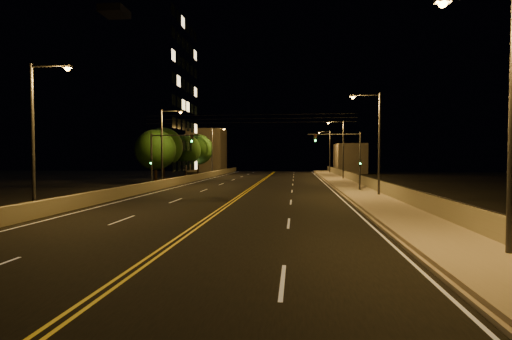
# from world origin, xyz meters

# --- Properties ---
(ground) EXTENTS (160.00, 160.00, 0.00)m
(ground) POSITION_xyz_m (0.00, 0.00, 0.00)
(ground) COLOR black
(ground) RESTS_ON ground
(road) EXTENTS (18.00, 120.00, 0.02)m
(road) POSITION_xyz_m (0.00, 20.00, 0.01)
(road) COLOR black
(road) RESTS_ON ground
(sidewalk) EXTENTS (3.60, 120.00, 0.30)m
(sidewalk) POSITION_xyz_m (10.80, 20.00, 0.15)
(sidewalk) COLOR gray
(sidewalk) RESTS_ON ground
(curb) EXTENTS (0.14, 120.00, 0.15)m
(curb) POSITION_xyz_m (8.93, 20.00, 0.07)
(curb) COLOR gray
(curb) RESTS_ON ground
(parapet_wall) EXTENTS (0.30, 120.00, 1.00)m
(parapet_wall) POSITION_xyz_m (12.45, 20.00, 0.80)
(parapet_wall) COLOR gray
(parapet_wall) RESTS_ON sidewalk
(jersey_barrier) EXTENTS (0.45, 120.00, 0.94)m
(jersey_barrier) POSITION_xyz_m (-9.69, 20.00, 0.47)
(jersey_barrier) COLOR gray
(jersey_barrier) RESTS_ON ground
(distant_building_right) EXTENTS (6.00, 10.00, 6.28)m
(distant_building_right) POSITION_xyz_m (16.50, 73.36, 3.14)
(distant_building_right) COLOR slate
(distant_building_right) RESTS_ON ground
(distant_building_left) EXTENTS (8.00, 8.00, 9.98)m
(distant_building_left) POSITION_xyz_m (-16.00, 77.38, 4.99)
(distant_building_left) COLOR slate
(distant_building_left) RESTS_ON ground
(parapet_rail) EXTENTS (0.06, 120.00, 0.06)m
(parapet_rail) POSITION_xyz_m (12.45, 20.00, 1.33)
(parapet_rail) COLOR black
(parapet_rail) RESTS_ON parapet_wall
(lane_markings) EXTENTS (17.32, 116.00, 0.00)m
(lane_markings) POSITION_xyz_m (0.00, 19.93, 0.02)
(lane_markings) COLOR silver
(lane_markings) RESTS_ON road
(streetlight_0) EXTENTS (2.55, 0.28, 8.76)m
(streetlight_0) POSITION_xyz_m (11.51, 4.22, 5.08)
(streetlight_0) COLOR #2D2D33
(streetlight_0) RESTS_ON ground
(streetlight_1) EXTENTS (2.55, 0.28, 8.76)m
(streetlight_1) POSITION_xyz_m (11.51, 23.27, 5.08)
(streetlight_1) COLOR #2D2D33
(streetlight_1) RESTS_ON ground
(streetlight_2) EXTENTS (2.55, 0.28, 8.76)m
(streetlight_2) POSITION_xyz_m (11.51, 46.73, 5.08)
(streetlight_2) COLOR #2D2D33
(streetlight_2) RESTS_ON ground
(streetlight_3) EXTENTS (2.55, 0.28, 8.76)m
(streetlight_3) POSITION_xyz_m (11.51, 68.19, 5.08)
(streetlight_3) COLOR #2D2D33
(streetlight_3) RESTS_ON ground
(streetlight_4) EXTENTS (2.55, 0.28, 8.76)m
(streetlight_4) POSITION_xyz_m (-9.91, 11.24, 5.08)
(streetlight_4) COLOR #2D2D33
(streetlight_4) RESTS_ON ground
(streetlight_5) EXTENTS (2.55, 0.28, 8.76)m
(streetlight_5) POSITION_xyz_m (-9.91, 31.92, 5.08)
(streetlight_5) COLOR #2D2D33
(streetlight_5) RESTS_ON ground
(streetlight_6) EXTENTS (2.55, 0.28, 8.76)m
(streetlight_6) POSITION_xyz_m (-9.91, 57.30, 5.08)
(streetlight_6) COLOR #2D2D33
(streetlight_6) RESTS_ON ground
(traffic_signal_right) EXTENTS (5.11, 0.31, 5.84)m
(traffic_signal_right) POSITION_xyz_m (9.97, 27.89, 3.72)
(traffic_signal_right) COLOR #2D2D33
(traffic_signal_right) RESTS_ON ground
(traffic_signal_left) EXTENTS (5.11, 0.31, 5.84)m
(traffic_signal_left) POSITION_xyz_m (-8.77, 27.89, 3.72)
(traffic_signal_left) COLOR #2D2D33
(traffic_signal_left) RESTS_ON ground
(overhead_wires) EXTENTS (22.00, 0.03, 0.83)m
(overhead_wires) POSITION_xyz_m (0.00, 29.50, 7.40)
(overhead_wires) COLOR black
(building_tower) EXTENTS (24.00, 15.00, 28.11)m
(building_tower) POSITION_xyz_m (-25.06, 50.64, 13.48)
(building_tower) COLOR slate
(building_tower) RESTS_ON ground
(tree_0) EXTENTS (5.10, 5.10, 6.91)m
(tree_0) POSITION_xyz_m (-12.73, 36.50, 4.35)
(tree_0) COLOR black
(tree_0) RESTS_ON ground
(tree_1) EXTENTS (5.77, 5.77, 7.82)m
(tree_1) POSITION_xyz_m (-14.69, 44.62, 4.93)
(tree_1) COLOR black
(tree_1) RESTS_ON ground
(tree_2) EXTENTS (5.51, 5.51, 7.46)m
(tree_2) POSITION_xyz_m (-14.75, 55.98, 4.70)
(tree_2) COLOR black
(tree_2) RESTS_ON ground
(tree_3) EXTENTS (5.69, 5.69, 7.71)m
(tree_3) POSITION_xyz_m (-13.33, 59.05, 4.86)
(tree_3) COLOR black
(tree_3) RESTS_ON ground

